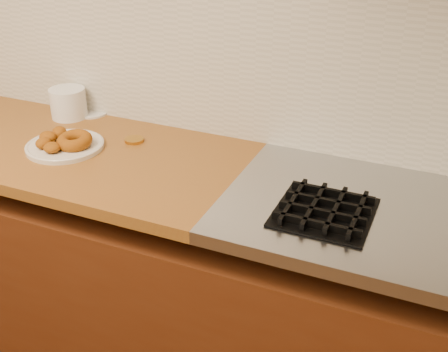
{
  "coord_description": "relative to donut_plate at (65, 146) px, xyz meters",
  "views": [
    {
      "loc": [
        1.07,
        0.3,
        1.72
      ],
      "look_at": [
        0.48,
        1.65,
        0.93
      ],
      "focal_mm": 45.0,
      "sensor_mm": 36.0,
      "label": 1
    }
  ],
  "objects": [
    {
      "name": "base_cabinet",
      "position": [
        0.12,
        0.02,
        -0.52
      ],
      "size": [
        3.6,
        0.6,
        0.77
      ],
      "primitive_type": "cube",
      "color": "#4A220E",
      "rests_on": "floor"
    },
    {
      "name": "backsplash",
      "position": [
        0.12,
        0.32,
        0.29
      ],
      "size": [
        3.6,
        0.02,
        0.6
      ],
      "primitive_type": "cube",
      "color": "beige",
      "rests_on": "wall_back"
    },
    {
      "name": "donut_plate",
      "position": [
        0.0,
        0.0,
        0.0
      ],
      "size": [
        0.26,
        0.26,
        0.01
      ],
      "primitive_type": "cylinder",
      "color": "beige",
      "rests_on": "butcher_block"
    },
    {
      "name": "ring_donut",
      "position": [
        0.04,
        0.0,
        0.03
      ],
      "size": [
        0.12,
        0.13,
        0.05
      ],
      "primitive_type": "torus",
      "rotation": [
        0.1,
        0.0,
        0.03
      ],
      "color": "#8B4402",
      "rests_on": "donut_plate"
    },
    {
      "name": "fried_dough_chunks",
      "position": [
        -0.04,
        -0.02,
        0.03
      ],
      "size": [
        0.14,
        0.18,
        0.04
      ],
      "color": "#8B4402",
      "rests_on": "donut_plate"
    },
    {
      "name": "plastic_tub",
      "position": [
        -0.16,
        0.24,
        0.05
      ],
      "size": [
        0.15,
        0.15,
        0.11
      ],
      "primitive_type": "cylinder",
      "rotation": [
        0.0,
        0.0,
        0.15
      ],
      "color": "white",
      "rests_on": "butcher_block"
    },
    {
      "name": "tub_lid",
      "position": [
        -0.1,
        0.3,
        -0.0
      ],
      "size": [
        0.13,
        0.13,
        0.01
      ],
      "primitive_type": "cylinder",
      "rotation": [
        0.0,
        0.0,
        -0.02
      ],
      "color": "silver",
      "rests_on": "butcher_block"
    },
    {
      "name": "brass_jar_lid",
      "position": [
        0.19,
        0.14,
        -0.0
      ],
      "size": [
        0.07,
        0.07,
        0.01
      ],
      "primitive_type": "cylinder",
      "rotation": [
        0.0,
        0.0,
        -0.1
      ],
      "color": "#B58029",
      "rests_on": "butcher_block"
    }
  ]
}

